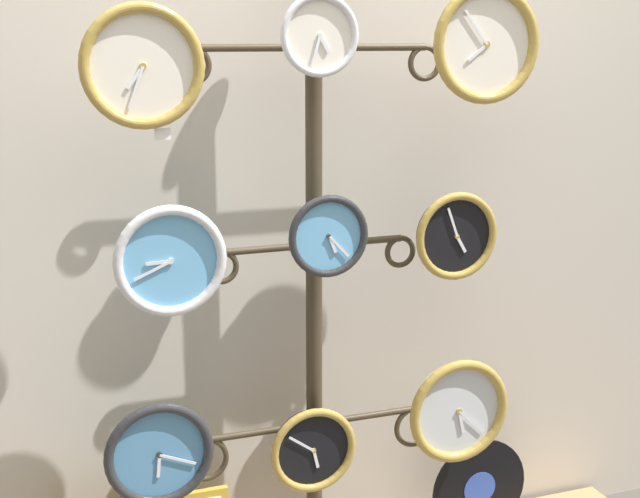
{
  "coord_description": "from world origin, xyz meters",
  "views": [
    {
      "loc": [
        -0.8,
        -1.88,
        1.63
      ],
      "look_at": [
        0.0,
        0.36,
        1.06
      ],
      "focal_mm": 50.0,
      "sensor_mm": 36.0,
      "label": 1
    }
  ],
  "objects_px": {
    "display_stand": "(314,343)",
    "clock_bottom_center": "(313,450)",
    "vinyl_record": "(479,488)",
    "clock_top_left": "(142,66)",
    "clock_middle_right": "(456,236)",
    "clock_top_right": "(486,44)",
    "clock_middle_left": "(170,261)",
    "clock_bottom_right": "(458,411)",
    "clock_bottom_left": "(159,454)",
    "clock_top_center": "(319,35)",
    "clock_middle_center": "(329,236)"
  },
  "relations": [
    {
      "from": "vinyl_record",
      "to": "clock_top_left",
      "type": "bearing_deg",
      "value": -174.54
    },
    {
      "from": "display_stand",
      "to": "clock_bottom_right",
      "type": "bearing_deg",
      "value": -13.59
    },
    {
      "from": "clock_middle_left",
      "to": "clock_bottom_right",
      "type": "relative_size",
      "value": 0.91
    },
    {
      "from": "clock_middle_left",
      "to": "clock_bottom_left",
      "type": "bearing_deg",
      "value": -163.83
    },
    {
      "from": "clock_top_right",
      "to": "clock_bottom_right",
      "type": "xyz_separation_m",
      "value": [
        -0.03,
        0.02,
        -1.07
      ]
    },
    {
      "from": "clock_middle_right",
      "to": "vinyl_record",
      "type": "distance_m",
      "value": 0.87
    },
    {
      "from": "clock_middle_right",
      "to": "vinyl_record",
      "type": "height_order",
      "value": "clock_middle_right"
    },
    {
      "from": "clock_top_right",
      "to": "clock_bottom_right",
      "type": "distance_m",
      "value": 1.07
    },
    {
      "from": "clock_top_right",
      "to": "clock_bottom_left",
      "type": "bearing_deg",
      "value": 178.47
    },
    {
      "from": "clock_top_center",
      "to": "clock_middle_right",
      "type": "height_order",
      "value": "clock_top_center"
    },
    {
      "from": "clock_top_left",
      "to": "display_stand",
      "type": "bearing_deg",
      "value": 13.85
    },
    {
      "from": "clock_top_left",
      "to": "clock_bottom_center",
      "type": "relative_size",
      "value": 1.18
    },
    {
      "from": "clock_middle_center",
      "to": "clock_bottom_center",
      "type": "bearing_deg",
      "value": 160.83
    },
    {
      "from": "clock_bottom_left",
      "to": "clock_bottom_right",
      "type": "relative_size",
      "value": 0.91
    },
    {
      "from": "display_stand",
      "to": "clock_bottom_left",
      "type": "relative_size",
      "value": 6.48
    },
    {
      "from": "clock_top_center",
      "to": "clock_middle_right",
      "type": "relative_size",
      "value": 0.82
    },
    {
      "from": "clock_top_center",
      "to": "clock_middle_left",
      "type": "distance_m",
      "value": 0.69
    },
    {
      "from": "display_stand",
      "to": "vinyl_record",
      "type": "distance_m",
      "value": 0.78
    },
    {
      "from": "clock_top_center",
      "to": "clock_top_right",
      "type": "relative_size",
      "value": 0.66
    },
    {
      "from": "clock_top_left",
      "to": "clock_bottom_right",
      "type": "xyz_separation_m",
      "value": [
        0.89,
        0.01,
        -1.02
      ]
    },
    {
      "from": "clock_top_right",
      "to": "vinyl_record",
      "type": "distance_m",
      "value": 1.4
    },
    {
      "from": "clock_bottom_center",
      "to": "clock_bottom_right",
      "type": "relative_size",
      "value": 0.78
    },
    {
      "from": "clock_top_center",
      "to": "clock_bottom_center",
      "type": "xyz_separation_m",
      "value": [
        -0.02,
        -0.0,
        -1.14
      ]
    },
    {
      "from": "clock_bottom_left",
      "to": "clock_bottom_center",
      "type": "height_order",
      "value": "clock_bottom_left"
    },
    {
      "from": "clock_top_center",
      "to": "clock_middle_center",
      "type": "relative_size",
      "value": 0.94
    },
    {
      "from": "clock_middle_right",
      "to": "clock_bottom_center",
      "type": "bearing_deg",
      "value": -177.3
    },
    {
      "from": "clock_top_left",
      "to": "vinyl_record",
      "type": "xyz_separation_m",
      "value": [
        1.03,
        0.1,
        -1.34
      ]
    },
    {
      "from": "display_stand",
      "to": "clock_top_center",
      "type": "height_order",
      "value": "display_stand"
    },
    {
      "from": "clock_top_center",
      "to": "clock_bottom_right",
      "type": "distance_m",
      "value": 1.18
    },
    {
      "from": "display_stand",
      "to": "clock_bottom_center",
      "type": "bearing_deg",
      "value": -111.44
    },
    {
      "from": "clock_top_center",
      "to": "clock_middle_center",
      "type": "height_order",
      "value": "clock_top_center"
    },
    {
      "from": "clock_top_left",
      "to": "clock_middle_left",
      "type": "relative_size",
      "value": 1.02
    },
    {
      "from": "clock_middle_left",
      "to": "vinyl_record",
      "type": "height_order",
      "value": "clock_middle_left"
    },
    {
      "from": "clock_top_right",
      "to": "clock_bottom_center",
      "type": "relative_size",
      "value": 1.26
    },
    {
      "from": "display_stand",
      "to": "clock_top_center",
      "type": "relative_size",
      "value": 8.99
    },
    {
      "from": "clock_top_left",
      "to": "clock_top_right",
      "type": "height_order",
      "value": "clock_top_right"
    },
    {
      "from": "display_stand",
      "to": "clock_middle_center",
      "type": "height_order",
      "value": "display_stand"
    },
    {
      "from": "clock_bottom_left",
      "to": "clock_bottom_right",
      "type": "distance_m",
      "value": 0.89
    },
    {
      "from": "clock_middle_center",
      "to": "clock_middle_left",
      "type": "bearing_deg",
      "value": 175.67
    },
    {
      "from": "clock_bottom_center",
      "to": "clock_bottom_right",
      "type": "xyz_separation_m",
      "value": [
        0.46,
        -0.0,
        0.05
      ]
    },
    {
      "from": "clock_top_center",
      "to": "vinyl_record",
      "type": "distance_m",
      "value": 1.53
    },
    {
      "from": "clock_bottom_right",
      "to": "clock_middle_center",
      "type": "bearing_deg",
      "value": -178.6
    },
    {
      "from": "clock_top_left",
      "to": "clock_middle_right",
      "type": "height_order",
      "value": "clock_top_left"
    },
    {
      "from": "clock_bottom_right",
      "to": "clock_middle_right",
      "type": "bearing_deg",
      "value": 123.04
    },
    {
      "from": "clock_top_left",
      "to": "clock_bottom_right",
      "type": "distance_m",
      "value": 1.36
    },
    {
      "from": "clock_bottom_left",
      "to": "clock_bottom_right",
      "type": "xyz_separation_m",
      "value": [
        0.89,
        -0.01,
        -0.01
      ]
    },
    {
      "from": "clock_middle_center",
      "to": "clock_bottom_right",
      "type": "height_order",
      "value": "clock_middle_center"
    },
    {
      "from": "clock_bottom_center",
      "to": "vinyl_record",
      "type": "relative_size",
      "value": 0.77
    },
    {
      "from": "clock_bottom_right",
      "to": "clock_middle_left",
      "type": "bearing_deg",
      "value": 178.53
    },
    {
      "from": "clock_top_center",
      "to": "vinyl_record",
      "type": "bearing_deg",
      "value": 7.56
    }
  ]
}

